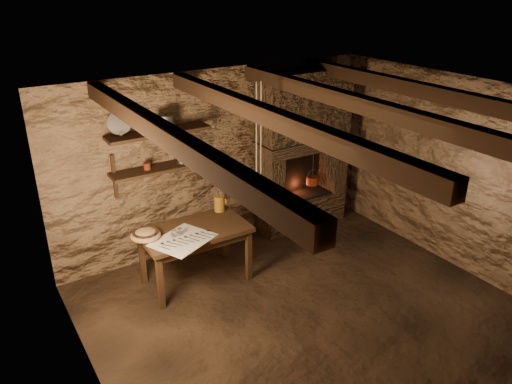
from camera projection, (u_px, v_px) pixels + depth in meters
floor at (305, 312)px, 5.58m from camera, size 4.50×4.50×0.00m
back_wall at (217, 159)px, 6.65m from camera, size 4.50×0.04×2.40m
front_wall at (482, 321)px, 3.55m from camera, size 4.50×0.04×2.40m
left_wall at (88, 282)px, 4.00m from camera, size 0.04×4.00×2.40m
right_wall at (453, 173)px, 6.20m from camera, size 0.04×4.00×2.40m
ceiling at (315, 100)px, 4.62m from camera, size 4.50×4.00×0.04m
beam_far_left at (165, 134)px, 3.92m from camera, size 0.14×3.95×0.16m
beam_mid_left at (270, 117)px, 4.41m from camera, size 0.14×3.95×0.16m
beam_mid_right at (355, 102)px, 4.90m from camera, size 0.14×3.95×0.16m
beam_far_right at (424, 91)px, 5.39m from camera, size 0.14×3.95×0.16m
shelf_lower at (162, 168)px, 6.07m from camera, size 1.25×0.30×0.04m
shelf_upper at (159, 133)px, 5.89m from camera, size 1.25×0.30×0.04m
hearth at (303, 146)px, 7.07m from camera, size 1.43×0.51×2.30m
work_table at (196, 253)px, 6.00m from camera, size 1.27×0.74×0.72m
linen_cloth at (183, 240)px, 5.60m from camera, size 0.80×0.74×0.01m
pewter_cutlery_row at (184, 240)px, 5.58m from camera, size 0.58×0.42×0.01m
drinking_glasses at (180, 232)px, 5.69m from camera, size 0.21×0.06×0.08m
stoneware_jug at (219, 196)px, 6.23m from camera, size 0.17×0.17×0.47m
wooden_bowl at (146, 235)px, 5.63m from camera, size 0.37×0.37×0.12m
iron_stockpot at (166, 123)px, 5.90m from camera, size 0.26×0.26×0.16m
tin_pan at (119, 123)px, 5.70m from camera, size 0.29×0.17×0.27m
small_kettle at (182, 158)px, 6.18m from camera, size 0.16×0.12×0.16m
rusty_tin at (147, 166)px, 5.96m from camera, size 0.09×0.09×0.08m
red_pot at (312, 180)px, 7.33m from camera, size 0.21×0.21×0.54m
hanging_ropes at (259, 133)px, 5.70m from camera, size 0.08×0.08×1.20m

